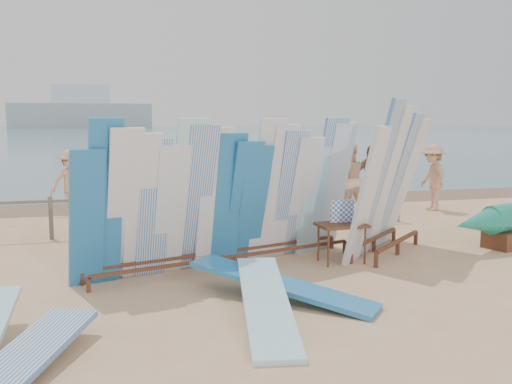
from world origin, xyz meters
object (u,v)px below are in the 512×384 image
object	(u,v)px
beach_chair_left	(200,215)
beachgoer_8	(348,179)
beach_chair_right	(158,214)
beachgoer_4	(198,184)
stroller	(209,206)
beachgoer_3	(71,182)
beachgoer_6	(284,180)
beachgoer_10	(370,179)
side_surfboard_rack	(388,185)
beachgoer_extra_0	(433,177)
beachgoer_5	(236,174)
flat_board_b	(266,319)
vendor_table	(341,242)
main_surfboard_rack	(228,201)
beachgoer_9	(276,179)
flat_board_d	(282,300)

from	to	relation	value
beach_chair_left	beachgoer_8	bearing A→B (deg)	10.82
beach_chair_right	beachgoer_4	xyz separation A→B (m)	(1.15, 1.33, 0.53)
stroller	beachgoer_3	bearing A→B (deg)	146.23
beach_chair_right	beachgoer_6	xyz separation A→B (m)	(3.43, 0.93, 0.61)
beach_chair_left	beachgoer_3	xyz separation A→B (m)	(-3.04, 2.51, 0.58)
stroller	beachgoer_10	xyz separation A→B (m)	(4.49, 0.61, 0.48)
side_surfboard_rack	beachgoer_extra_0	bearing A→B (deg)	8.00
beachgoer_5	beachgoer_extra_0	xyz separation A→B (m)	(5.08, -2.16, -0.01)
flat_board_b	beachgoer_3	size ratio (longest dim) A/B	1.57
vendor_table	beachgoer_extra_0	distance (m)	6.53
beachgoer_4	beachgoer_3	xyz separation A→B (m)	(-3.25, 0.70, 0.06)
main_surfboard_rack	beachgoer_4	xyz separation A→B (m)	(0.27, 5.43, -0.34)
stroller	beachgoer_4	distance (m)	1.58
beachgoer_8	beachgoer_extra_0	distance (m)	2.52
beach_chair_left	beachgoer_10	distance (m)	4.85
main_surfboard_rack	beachgoer_10	distance (m)	6.58
beach_chair_right	beachgoer_5	bearing A→B (deg)	30.10
vendor_table	stroller	world-z (taller)	vendor_table
beachgoer_8	beach_chair_left	bearing A→B (deg)	11.95
beachgoer_10	beachgoer_6	distance (m)	2.31
vendor_table	beach_chair_right	world-z (taller)	vendor_table
flat_board_b	beachgoer_extra_0	world-z (taller)	beachgoer_extra_0
flat_board_b	beachgoer_extra_0	xyz separation A→B (m)	(6.63, 6.86, 0.91)
stroller	beachgoer_9	bearing A→B (deg)	40.62
beachgoer_6	beachgoer_4	size ratio (longest dim) A/B	1.10
beachgoer_6	beachgoer_3	world-z (taller)	beachgoer_6
flat_board_d	beachgoer_9	world-z (taller)	beachgoer_9
beachgoer_3	main_surfboard_rack	bearing A→B (deg)	-84.31
side_surfboard_rack	beachgoer_4	distance (m)	5.92
main_surfboard_rack	beachgoer_4	size ratio (longest dim) A/B	3.15
beach_chair_right	stroller	distance (m)	1.22
main_surfboard_rack	beachgoer_9	xyz separation A→B (m)	(2.52, 5.76, -0.31)
main_surfboard_rack	beach_chair_right	world-z (taller)	main_surfboard_rack
beach_chair_right	beachgoer_10	distance (m)	5.72
beachgoer_6	beachgoer_8	xyz separation A→B (m)	(1.55, -0.68, 0.05)
vendor_table	beachgoer_4	distance (m)	5.88
side_surfboard_rack	beachgoer_8	size ratio (longest dim) A/B	1.52
vendor_table	beachgoer_9	distance (m)	5.98
beach_chair_left	stroller	distance (m)	0.39
flat_board_b	stroller	xyz separation A→B (m)	(0.32, 6.37, 0.43)
flat_board_d	beach_chair_left	bearing A→B (deg)	44.66
side_surfboard_rack	beachgoer_8	xyz separation A→B (m)	(1.05, 4.13, -0.35)
flat_board_b	beachgoer_10	bearing A→B (deg)	64.39
flat_board_d	beachgoer_8	bearing A→B (deg)	10.30
stroller	beachgoer_extra_0	distance (m)	6.35
beachgoer_8	beachgoer_3	size ratio (longest dim) A/B	1.09
vendor_table	flat_board_d	xyz separation A→B (m)	(-1.59, -1.66, -0.37)
flat_board_d	flat_board_b	xyz separation A→B (m)	(-0.40, -0.64, 0.00)
beachgoer_10	vendor_table	bearing A→B (deg)	-116.44
side_surfboard_rack	beach_chair_left	size ratio (longest dim) A/B	2.94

